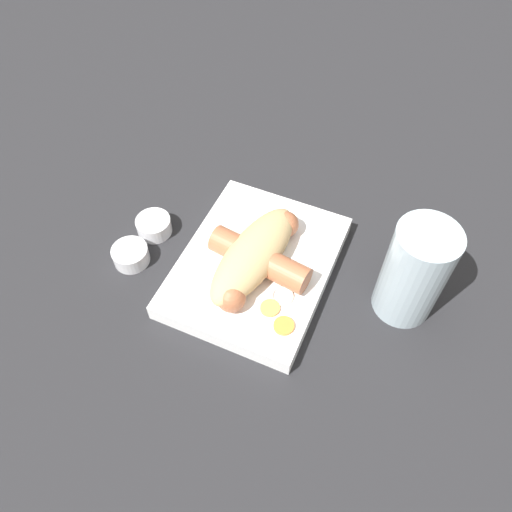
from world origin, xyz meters
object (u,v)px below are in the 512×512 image
object	(u,v)px
sausage	(259,259)
condiment_cup_near	(154,226)
condiment_cup_far	(131,256)
bread_roll	(257,256)
drink_glass	(414,272)
food_tray	(256,266)

from	to	relation	value
sausage	condiment_cup_near	size ratio (longest dim) A/B	3.46
condiment_cup_near	condiment_cup_far	distance (m)	0.06
sausage	condiment_cup_near	bearing A→B (deg)	85.12
bread_roll	drink_glass	xyz separation A→B (m)	(0.04, -0.19, 0.02)
condiment_cup_near	drink_glass	size ratio (longest dim) A/B	0.35
sausage	condiment_cup_far	world-z (taller)	sausage
condiment_cup_near	sausage	bearing A→B (deg)	-94.88
food_tray	sausage	xyz separation A→B (m)	(-0.01, -0.01, 0.03)
food_tray	drink_glass	size ratio (longest dim) A/B	1.70
condiment_cup_far	condiment_cup_near	bearing A→B (deg)	-2.33
bread_roll	condiment_cup_near	world-z (taller)	bread_roll
drink_glass	sausage	bearing A→B (deg)	101.52
food_tray	drink_glass	xyz separation A→B (m)	(0.03, -0.19, 0.06)
bread_roll	drink_glass	bearing A→B (deg)	-78.84
condiment_cup_far	bread_roll	bearing A→B (deg)	-75.45
sausage	drink_glass	distance (m)	0.19
sausage	condiment_cup_far	bearing A→B (deg)	104.08
condiment_cup_near	bread_roll	bearing A→B (deg)	-94.86
condiment_cup_far	drink_glass	size ratio (longest dim) A/B	0.35
bread_roll	condiment_cup_near	size ratio (longest dim) A/B	3.68
bread_roll	condiment_cup_near	xyz separation A→B (m)	(0.01, 0.16, -0.04)
food_tray	condiment_cup_near	world-z (taller)	food_tray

